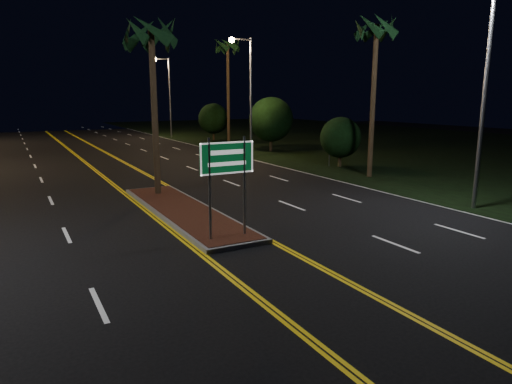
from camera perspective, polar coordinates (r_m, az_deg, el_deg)
ground at (r=12.47m, az=2.02°, el=-9.61°), size 120.00×120.00×0.00m
grass_right at (r=50.35m, az=17.27°, el=6.00°), size 40.00×110.00×0.01m
median_island at (r=18.54m, az=-9.03°, el=-2.33°), size 2.25×10.25×0.17m
highway_sign at (r=14.25m, az=-3.63°, el=3.09°), size 1.80×0.08×3.20m
streetlight_right_near at (r=20.46m, az=26.30°, el=13.68°), size 1.91×0.44×9.00m
streetlight_right_mid at (r=36.03m, az=-1.21°, el=13.47°), size 1.91×0.44×9.00m
streetlight_right_far at (r=54.57m, az=-11.13°, el=12.65°), size 1.91×0.44×9.00m
palm_median at (r=21.51m, az=-12.99°, el=18.74°), size 2.40×2.40×8.30m
palm_right_near at (r=27.44m, az=14.85°, el=19.03°), size 2.40×2.40×9.30m
palm_right_far at (r=44.40m, az=-3.57°, el=17.63°), size 2.40×2.40×10.30m
shrub_near at (r=30.98m, az=10.52°, el=6.71°), size 2.70×2.70×3.30m
shrub_mid at (r=39.44m, az=1.89°, el=9.06°), size 3.78×3.78×4.62m
shrub_far at (r=50.09m, az=-5.36°, el=9.12°), size 3.24×3.24×3.96m
warning_sign at (r=31.08m, az=9.22°, el=6.01°), size 0.96×0.33×2.38m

